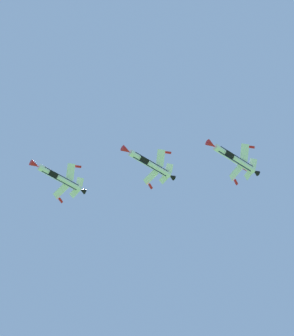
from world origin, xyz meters
TOP-DOWN VIEW (x-y plane):
  - fighter_jet_lead at (-14.24, 118.22)m, footprint 13.69×10.92m
  - fighter_jet_left_wing at (7.91, 114.27)m, footprint 13.69×10.91m
  - fighter_jet_right_wing at (27.76, 108.88)m, footprint 13.69×11.06m

SIDE VIEW (x-z plane):
  - fighter_jet_right_wing at x=27.76m, z-range 138.38..145.84m
  - fighter_jet_lead at x=-14.24m, z-range 141.62..148.54m
  - fighter_jet_left_wing at x=7.91m, z-range 142.90..149.60m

